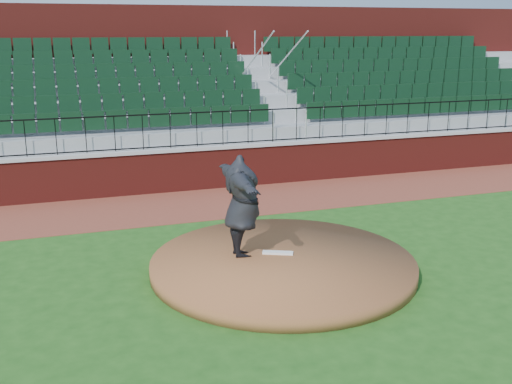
% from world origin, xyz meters
% --- Properties ---
extents(ground, '(90.00, 90.00, 0.00)m').
position_xyz_m(ground, '(0.00, 0.00, 0.00)').
color(ground, '#1F4F16').
rests_on(ground, ground).
extents(warning_track, '(34.00, 3.20, 0.01)m').
position_xyz_m(warning_track, '(0.00, 5.40, 0.01)').
color(warning_track, brown).
rests_on(warning_track, ground).
extents(field_wall, '(34.00, 0.35, 1.20)m').
position_xyz_m(field_wall, '(0.00, 7.00, 0.60)').
color(field_wall, maroon).
rests_on(field_wall, ground).
extents(wall_cap, '(34.00, 0.45, 0.10)m').
position_xyz_m(wall_cap, '(0.00, 7.00, 1.25)').
color(wall_cap, '#B7B7B7').
rests_on(wall_cap, field_wall).
extents(wall_railing, '(34.00, 0.05, 1.00)m').
position_xyz_m(wall_railing, '(0.00, 7.00, 1.80)').
color(wall_railing, black).
rests_on(wall_railing, wall_cap).
extents(seating_stands, '(34.00, 5.10, 4.60)m').
position_xyz_m(seating_stands, '(0.00, 9.72, 2.30)').
color(seating_stands, gray).
rests_on(seating_stands, ground).
extents(concourse_wall, '(34.00, 0.50, 5.50)m').
position_xyz_m(concourse_wall, '(0.00, 12.52, 2.75)').
color(concourse_wall, maroon).
rests_on(concourse_wall, ground).
extents(pitchers_mound, '(5.25, 5.25, 0.25)m').
position_xyz_m(pitchers_mound, '(0.12, 0.19, 0.12)').
color(pitchers_mound, brown).
rests_on(pitchers_mound, ground).
extents(pitching_rubber, '(0.63, 0.40, 0.04)m').
position_xyz_m(pitching_rubber, '(0.13, 0.48, 0.27)').
color(pitching_rubber, white).
rests_on(pitching_rubber, pitchers_mound).
extents(pitcher, '(0.81, 2.57, 2.07)m').
position_xyz_m(pitcher, '(-0.58, 0.62, 1.29)').
color(pitcher, black).
rests_on(pitcher, pitchers_mound).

